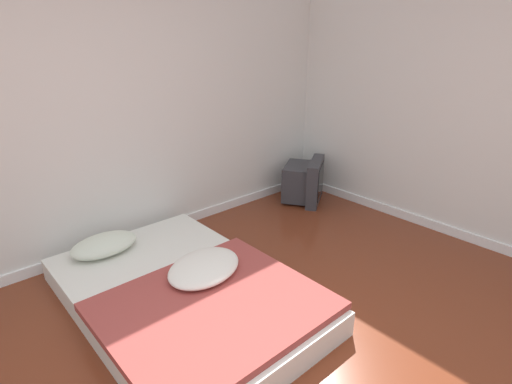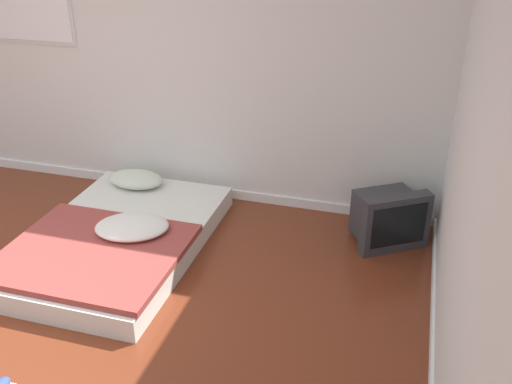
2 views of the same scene
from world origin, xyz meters
TOP-DOWN VIEW (x-y plane):
  - wall_back at (-0.01, 2.47)m, footprint 7.91×0.08m
  - mattress_bed at (0.25, 1.30)m, footprint 1.32×2.00m
  - crt_tv at (2.35, 2.05)m, footprint 0.66×0.63m

SIDE VIEW (x-z plane):
  - mattress_bed at x=0.25m, z-range -0.04..0.28m
  - crt_tv at x=2.35m, z-range -0.01..0.48m
  - wall_back at x=-0.01m, z-range -0.01..2.59m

